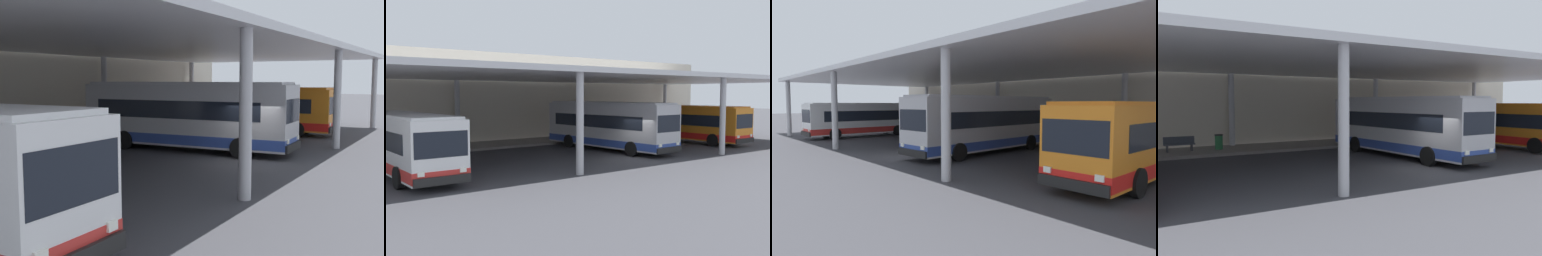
{
  "view_description": "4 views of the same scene",
  "coord_description": "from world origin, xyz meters",
  "views": [
    {
      "loc": [
        -19.32,
        -8.12,
        3.73
      ],
      "look_at": [
        0.52,
        3.19,
        1.33
      ],
      "focal_mm": 43.78,
      "sensor_mm": 36.0,
      "label": 1
    },
    {
      "loc": [
        -19.87,
        -20.17,
        4.14
      ],
      "look_at": [
        -2.33,
        2.66,
        1.92
      ],
      "focal_mm": 41.05,
      "sensor_mm": 36.0,
      "label": 2
    },
    {
      "loc": [
        16.52,
        -10.51,
        3.09
      ],
      "look_at": [
        1.16,
        2.77,
        1.6
      ],
      "focal_mm": 30.92,
      "sensor_mm": 36.0,
      "label": 3
    },
    {
      "loc": [
        -12.63,
        -13.84,
        3.3
      ],
      "look_at": [
        -1.84,
        4.37,
        1.81
      ],
      "focal_mm": 35.48,
      "sensor_mm": 36.0,
      "label": 4
    }
  ],
  "objects": [
    {
      "name": "platform_kerb",
      "position": [
        0.0,
        11.75,
        0.09
      ],
      "size": [
        42.0,
        4.5,
        0.18
      ],
      "primitive_type": "cube",
      "color": "gray",
      "rests_on": "ground"
    },
    {
      "name": "station_building_facade",
      "position": [
        0.0,
        15.0,
        3.87
      ],
      "size": [
        48.0,
        1.6,
        7.74
      ],
      "primitive_type": "cube",
      "color": "beige",
      "rests_on": "ground"
    },
    {
      "name": "bus_second_bay",
      "position": [
        1.66,
        4.17,
        1.84
      ],
      "size": [
        3.11,
        11.44,
        3.57
      ],
      "color": "#B7B7BC",
      "rests_on": "ground"
    },
    {
      "name": "canopy_shelter",
      "position": [
        0.0,
        5.5,
        5.31
      ],
      "size": [
        40.0,
        17.0,
        5.55
      ],
      "color": "silver",
      "rests_on": "ground"
    },
    {
      "name": "ground_plane",
      "position": [
        0.0,
        0.0,
        0.0
      ],
      "size": [
        200.0,
        200.0,
        0.0
      ],
      "primitive_type": "plane",
      "color": "#3D3D42"
    },
    {
      "name": "bus_middle_bay",
      "position": [
        10.89,
        4.0,
        1.66
      ],
      "size": [
        2.86,
        10.57,
        3.17
      ],
      "color": "orange",
      "rests_on": "ground"
    }
  ]
}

